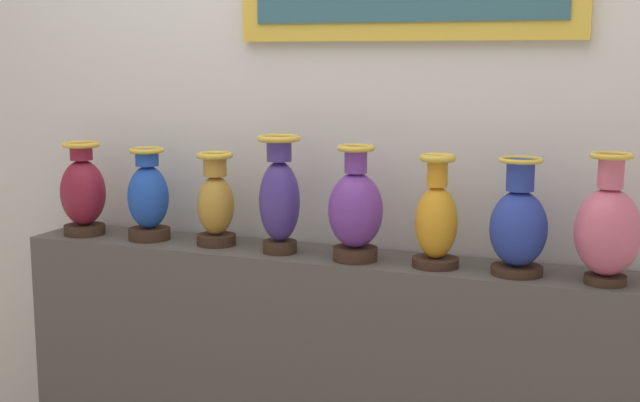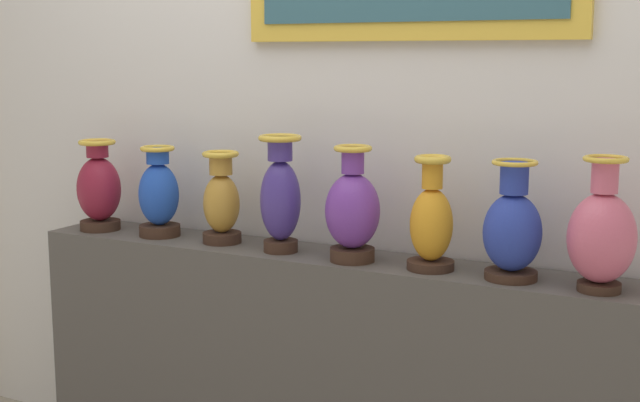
# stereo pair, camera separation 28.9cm
# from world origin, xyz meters

# --- Properties ---
(display_shelf) EXTENTS (2.16, 0.29, 0.88)m
(display_shelf) POSITION_xyz_m (0.00, 0.00, 0.44)
(display_shelf) COLOR #4C4742
(display_shelf) RESTS_ON ground_plane
(back_wall) EXTENTS (4.96, 0.14, 2.74)m
(back_wall) POSITION_xyz_m (0.01, 0.20, 1.39)
(back_wall) COLOR silver
(back_wall) RESTS_ON ground_plane
(vase_burgundy) EXTENTS (0.16, 0.16, 0.34)m
(vase_burgundy) POSITION_xyz_m (-0.93, -0.03, 1.04)
(vase_burgundy) COLOR #382319
(vase_burgundy) RESTS_ON display_shelf
(vase_sapphire) EXTENTS (0.15, 0.15, 0.33)m
(vase_sapphire) POSITION_xyz_m (-0.66, -0.01, 1.03)
(vase_sapphire) COLOR #382319
(vase_sapphire) RESTS_ON display_shelf
(vase_ochre) EXTENTS (0.14, 0.14, 0.32)m
(vase_ochre) POSITION_xyz_m (-0.39, -0.01, 1.03)
(vase_ochre) COLOR #382319
(vase_ochre) RESTS_ON display_shelf
(vase_indigo) EXTENTS (0.14, 0.14, 0.39)m
(vase_indigo) POSITION_xyz_m (-0.13, -0.03, 1.07)
(vase_indigo) COLOR #382319
(vase_indigo) RESTS_ON display_shelf
(vase_violet) EXTENTS (0.18, 0.18, 0.37)m
(vase_violet) POSITION_xyz_m (0.14, -0.04, 1.05)
(vase_violet) COLOR #382319
(vase_violet) RESTS_ON display_shelf
(vase_amber) EXTENTS (0.15, 0.15, 0.35)m
(vase_amber) POSITION_xyz_m (0.40, -0.03, 1.03)
(vase_amber) COLOR #382319
(vase_amber) RESTS_ON display_shelf
(vase_cobalt) EXTENTS (0.17, 0.17, 0.36)m
(vase_cobalt) POSITION_xyz_m (0.65, -0.03, 1.03)
(vase_cobalt) COLOR #382319
(vase_cobalt) RESTS_ON display_shelf
(vase_rose) EXTENTS (0.19, 0.19, 0.38)m
(vase_rose) POSITION_xyz_m (0.91, -0.05, 1.04)
(vase_rose) COLOR #382319
(vase_rose) RESTS_ON display_shelf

